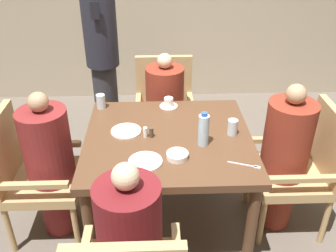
{
  "coord_description": "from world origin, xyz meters",
  "views": [
    {
      "loc": [
        -0.08,
        -2.08,
        2.08
      ],
      "look_at": [
        0.0,
        0.05,
        0.83
      ],
      "focal_mm": 40.0,
      "sensor_mm": 36.0,
      "label": 1
    }
  ],
  "objects_px": {
    "glass_tall_near": "(233,127)",
    "teacup_with_saucer": "(169,103)",
    "plate_main_left": "(145,161)",
    "chair_left_side": "(31,171)",
    "glass_tall_mid": "(101,101)",
    "diner_in_far_chair": "(165,111)",
    "diner_in_right_chair": "(284,158)",
    "water_bottle": "(204,130)",
    "chair_right_side": "(303,165)",
    "diner_in_near_chair": "(131,251)",
    "standing_host": "(102,52)",
    "bowl_small": "(177,155)",
    "plate_main_right": "(126,131)",
    "diner_in_left_chair": "(51,164)",
    "chair_far_side": "(164,107)"
  },
  "relations": [
    {
      "from": "chair_left_side",
      "to": "glass_tall_mid",
      "type": "relative_size",
      "value": 8.88
    },
    {
      "from": "glass_tall_near",
      "to": "teacup_with_saucer",
      "type": "bearing_deg",
      "value": 134.82
    },
    {
      "from": "teacup_with_saucer",
      "to": "plate_main_left",
      "type": "bearing_deg",
      "value": -103.17
    },
    {
      "from": "chair_right_side",
      "to": "teacup_with_saucer",
      "type": "relative_size",
      "value": 6.96
    },
    {
      "from": "water_bottle",
      "to": "diner_in_near_chair",
      "type": "bearing_deg",
      "value": -122.99
    },
    {
      "from": "plate_main_left",
      "to": "chair_right_side",
      "type": "bearing_deg",
      "value": 14.44
    },
    {
      "from": "teacup_with_saucer",
      "to": "bowl_small",
      "type": "bearing_deg",
      "value": -87.69
    },
    {
      "from": "diner_in_far_chair",
      "to": "bowl_small",
      "type": "distance_m",
      "value": 1.04
    },
    {
      "from": "standing_host",
      "to": "glass_tall_mid",
      "type": "xyz_separation_m",
      "value": [
        0.07,
        -0.76,
        -0.12
      ]
    },
    {
      "from": "chair_left_side",
      "to": "diner_in_right_chair",
      "type": "bearing_deg",
      "value": 0.0
    },
    {
      "from": "plate_main_left",
      "to": "plate_main_right",
      "type": "distance_m",
      "value": 0.37
    },
    {
      "from": "plate_main_left",
      "to": "glass_tall_mid",
      "type": "xyz_separation_m",
      "value": [
        -0.34,
        0.71,
        0.05
      ]
    },
    {
      "from": "diner_in_far_chair",
      "to": "diner_in_right_chair",
      "type": "xyz_separation_m",
      "value": [
        0.8,
        -0.77,
        0.03
      ]
    },
    {
      "from": "diner_in_left_chair",
      "to": "chair_left_side",
      "type": "bearing_deg",
      "value": 180.0
    },
    {
      "from": "diner_in_left_chair",
      "to": "chair_far_side",
      "type": "bearing_deg",
      "value": 48.72
    },
    {
      "from": "diner_in_left_chair",
      "to": "plate_main_left",
      "type": "relative_size",
      "value": 5.46
    },
    {
      "from": "chair_left_side",
      "to": "glass_tall_mid",
      "type": "bearing_deg",
      "value": 42.94
    },
    {
      "from": "diner_in_left_chair",
      "to": "plate_main_right",
      "type": "bearing_deg",
      "value": 7.61
    },
    {
      "from": "water_bottle",
      "to": "chair_left_side",
      "type": "bearing_deg",
      "value": 175.15
    },
    {
      "from": "diner_in_near_chair",
      "to": "plate_main_left",
      "type": "bearing_deg",
      "value": 81.56
    },
    {
      "from": "plate_main_right",
      "to": "bowl_small",
      "type": "distance_m",
      "value": 0.45
    },
    {
      "from": "diner_in_far_chair",
      "to": "diner_in_near_chair",
      "type": "distance_m",
      "value": 1.55
    },
    {
      "from": "chair_left_side",
      "to": "diner_in_near_chair",
      "type": "relative_size",
      "value": 0.84
    },
    {
      "from": "diner_in_far_chair",
      "to": "bowl_small",
      "type": "relative_size",
      "value": 8.08
    },
    {
      "from": "chair_right_side",
      "to": "diner_in_near_chair",
      "type": "relative_size",
      "value": 0.84
    },
    {
      "from": "bowl_small",
      "to": "diner_in_far_chair",
      "type": "bearing_deg",
      "value": 92.57
    },
    {
      "from": "chair_far_side",
      "to": "diner_in_right_chair",
      "type": "distance_m",
      "value": 1.21
    },
    {
      "from": "standing_host",
      "to": "water_bottle",
      "type": "relative_size",
      "value": 7.69
    },
    {
      "from": "bowl_small",
      "to": "glass_tall_near",
      "type": "relative_size",
      "value": 1.25
    },
    {
      "from": "standing_host",
      "to": "plate_main_right",
      "type": "xyz_separation_m",
      "value": [
        0.27,
        -1.11,
        -0.16
      ]
    },
    {
      "from": "plate_main_right",
      "to": "bowl_small",
      "type": "bearing_deg",
      "value": -43.74
    },
    {
      "from": "bowl_small",
      "to": "glass_tall_mid",
      "type": "relative_size",
      "value": 1.25
    },
    {
      "from": "standing_host",
      "to": "glass_tall_mid",
      "type": "bearing_deg",
      "value": -84.95
    },
    {
      "from": "chair_far_side",
      "to": "standing_host",
      "type": "height_order",
      "value": "standing_host"
    },
    {
      "from": "chair_right_side",
      "to": "water_bottle",
      "type": "xyz_separation_m",
      "value": [
        -0.73,
        -0.1,
        0.37
      ]
    },
    {
      "from": "diner_in_right_chair",
      "to": "standing_host",
      "type": "relative_size",
      "value": 0.65
    },
    {
      "from": "diner_in_left_chair",
      "to": "diner_in_far_chair",
      "type": "xyz_separation_m",
      "value": [
        0.8,
        0.77,
        -0.02
      ]
    },
    {
      "from": "water_bottle",
      "to": "glass_tall_near",
      "type": "bearing_deg",
      "value": 28.86
    },
    {
      "from": "plate_main_left",
      "to": "plate_main_right",
      "type": "bearing_deg",
      "value": 110.98
    },
    {
      "from": "chair_left_side",
      "to": "diner_in_near_chair",
      "type": "height_order",
      "value": "diner_in_near_chair"
    },
    {
      "from": "chair_right_side",
      "to": "plate_main_right",
      "type": "xyz_separation_m",
      "value": [
        -1.22,
        0.07,
        0.27
      ]
    },
    {
      "from": "plate_main_right",
      "to": "bowl_small",
      "type": "height_order",
      "value": "bowl_small"
    },
    {
      "from": "chair_far_side",
      "to": "bowl_small",
      "type": "xyz_separation_m",
      "value": [
        0.05,
        -1.15,
        0.28
      ]
    },
    {
      "from": "glass_tall_near",
      "to": "glass_tall_mid",
      "type": "xyz_separation_m",
      "value": [
        -0.91,
        0.41,
        0.0
      ]
    },
    {
      "from": "bowl_small",
      "to": "glass_tall_mid",
      "type": "distance_m",
      "value": 0.85
    },
    {
      "from": "teacup_with_saucer",
      "to": "diner_in_near_chair",
      "type": "bearing_deg",
      "value": -101.25
    },
    {
      "from": "bowl_small",
      "to": "glass_tall_near",
      "type": "bearing_deg",
      "value": 34.35
    },
    {
      "from": "diner_in_right_chair",
      "to": "diner_in_near_chair",
      "type": "xyz_separation_m",
      "value": [
        -1.02,
        -0.77,
        -0.01
      ]
    },
    {
      "from": "chair_left_side",
      "to": "diner_in_far_chair",
      "type": "distance_m",
      "value": 1.22
    },
    {
      "from": "standing_host",
      "to": "bowl_small",
      "type": "relative_size",
      "value": 13.25
    }
  ]
}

